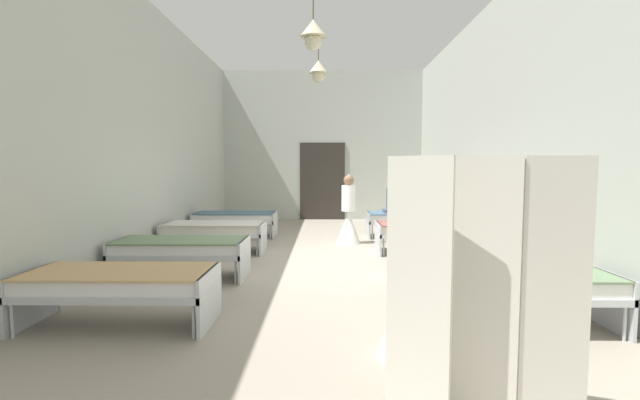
# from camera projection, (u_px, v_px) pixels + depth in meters

# --- Properties ---
(ground_plane) EXTENTS (6.76, 13.09, 0.10)m
(ground_plane) POSITION_uv_depth(u_px,v_px,m) (320.00, 267.00, 7.26)
(ground_plane) COLOR #9E9384
(room_shell) EXTENTS (6.56, 12.69, 4.62)m
(room_shell) POSITION_uv_depth(u_px,v_px,m) (321.00, 133.00, 8.42)
(room_shell) COLOR #B2B7AD
(room_shell) RESTS_ON ground
(bed_left_row_0) EXTENTS (1.90, 0.84, 0.57)m
(bed_left_row_0) POSITION_uv_depth(u_px,v_px,m) (120.00, 283.00, 4.41)
(bed_left_row_0) COLOR #B7BCC1
(bed_left_row_0) RESTS_ON ground
(bed_right_row_0) EXTENTS (1.90, 0.84, 0.57)m
(bed_right_row_0) POSITION_uv_depth(u_px,v_px,m) (515.00, 284.00, 4.36)
(bed_right_row_0) COLOR #B7BCC1
(bed_right_row_0) RESTS_ON ground
(bed_left_row_1) EXTENTS (1.90, 0.84, 0.57)m
(bed_left_row_1) POSITION_uv_depth(u_px,v_px,m) (181.00, 248.00, 6.30)
(bed_left_row_1) COLOR #B7BCC1
(bed_left_row_1) RESTS_ON ground
(bed_right_row_1) EXTENTS (1.90, 0.84, 0.57)m
(bed_right_row_1) POSITION_uv_depth(u_px,v_px,m) (458.00, 249.00, 6.25)
(bed_right_row_1) COLOR #B7BCC1
(bed_right_row_1) RESTS_ON ground
(bed_left_row_2) EXTENTS (1.90, 0.84, 0.57)m
(bed_left_row_2) POSITION_uv_depth(u_px,v_px,m) (215.00, 230.00, 8.20)
(bed_left_row_2) COLOR #B7BCC1
(bed_left_row_2) RESTS_ON ground
(bed_right_row_2) EXTENTS (1.90, 0.84, 0.57)m
(bed_right_row_2) POSITION_uv_depth(u_px,v_px,m) (427.00, 230.00, 8.15)
(bed_right_row_2) COLOR #B7BCC1
(bed_right_row_2) RESTS_ON ground
(bed_left_row_3) EXTENTS (1.90, 0.84, 0.57)m
(bed_left_row_3) POSITION_uv_depth(u_px,v_px,m) (235.00, 218.00, 10.09)
(bed_left_row_3) COLOR #B7BCC1
(bed_left_row_3) RESTS_ON ground
(bed_right_row_3) EXTENTS (1.90, 0.84, 0.57)m
(bed_right_row_3) POSITION_uv_depth(u_px,v_px,m) (408.00, 218.00, 10.04)
(bed_right_row_3) COLOR #B7BCC1
(bed_right_row_3) RESTS_ON ground
(nurse_near_aisle) EXTENTS (0.52, 0.52, 1.49)m
(nurse_near_aisle) POSITION_uv_depth(u_px,v_px,m) (407.00, 296.00, 3.65)
(nurse_near_aisle) COLOR white
(nurse_near_aisle) RESTS_ON ground
(nurse_mid_aisle) EXTENTS (0.52, 0.52, 1.49)m
(nurse_mid_aisle) POSITION_uv_depth(u_px,v_px,m) (348.00, 219.00, 9.14)
(nurse_mid_aisle) COLOR white
(nurse_mid_aisle) RESTS_ON ground
(patient_seated_primary) EXTENTS (0.44, 0.44, 0.80)m
(patient_seated_primary) POSITION_uv_depth(u_px,v_px,m) (393.00, 200.00, 10.03)
(patient_seated_primary) COLOR #515B70
(patient_seated_primary) RESTS_ON bed_right_row_3
(privacy_screen) EXTENTS (1.23, 0.28, 1.70)m
(privacy_screen) POSITION_uv_depth(u_px,v_px,m) (485.00, 294.00, 2.64)
(privacy_screen) COLOR silver
(privacy_screen) RESTS_ON ground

